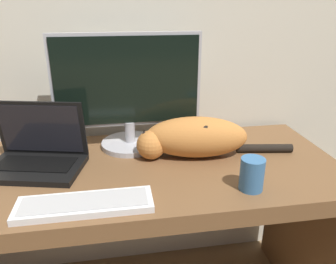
# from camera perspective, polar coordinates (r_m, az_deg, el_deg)

# --- Properties ---
(desk) EXTENTS (1.54, 0.63, 0.71)m
(desk) POSITION_cam_1_polar(r_m,az_deg,el_deg) (1.25, -6.94, -11.87)
(desk) COLOR brown
(desk) RESTS_ON ground_plane
(monitor) EXTENTS (0.56, 0.23, 0.44)m
(monitor) POSITION_cam_1_polar(r_m,az_deg,el_deg) (1.26, -6.99, 6.89)
(monitor) COLOR #B2B2B7
(monitor) RESTS_ON desk
(laptop) EXTENTS (0.36, 0.28, 0.23)m
(laptop) POSITION_cam_1_polar(r_m,az_deg,el_deg) (1.23, -21.93, -3.77)
(laptop) COLOR black
(laptop) RESTS_ON desk
(external_keyboard) EXTENTS (0.38, 0.12, 0.02)m
(external_keyboard) POSITION_cam_1_polar(r_m,az_deg,el_deg) (0.98, -14.26, -12.11)
(external_keyboard) COLOR white
(external_keyboard) RESTS_ON desk
(cat) EXTENTS (0.60, 0.21, 0.15)m
(cat) POSITION_cam_1_polar(r_m,az_deg,el_deg) (1.22, 4.38, -0.86)
(cat) COLOR #C67A38
(cat) RESTS_ON desk
(coffee_mug) EXTENTS (0.07, 0.07, 0.10)m
(coffee_mug) POSITION_cam_1_polar(r_m,az_deg,el_deg) (1.04, 14.41, -7.12)
(coffee_mug) COLOR teal
(coffee_mug) RESTS_ON desk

